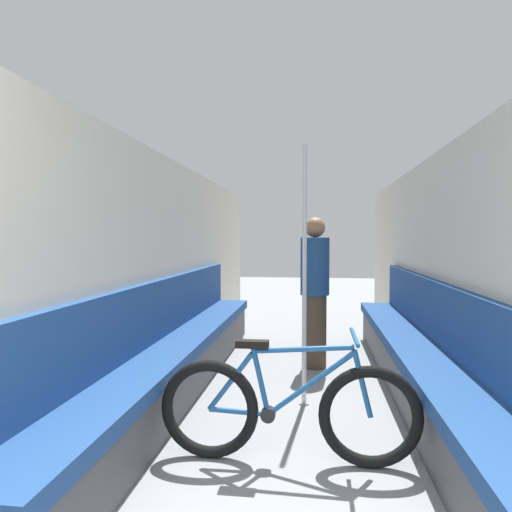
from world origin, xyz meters
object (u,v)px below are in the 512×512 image
at_px(bench_seat_row_left, 177,356).
at_px(grab_pole_near, 304,279).
at_px(bench_seat_row_right, 422,365).
at_px(passenger_standing, 315,290).
at_px(bicycle, 288,410).

relative_size(bench_seat_row_left, grab_pole_near, 2.35).
relative_size(bench_seat_row_right, passenger_standing, 3.15).
xyz_separation_m(bench_seat_row_right, grab_pole_near, (-0.96, -0.14, 0.70)).
height_order(bench_seat_row_left, bench_seat_row_right, same).
xyz_separation_m(bench_seat_row_right, passenger_standing, (-0.88, 0.95, 0.49)).
bearing_deg(grab_pole_near, passenger_standing, 85.68).
bearing_deg(bicycle, bench_seat_row_right, 65.49).
bearing_deg(grab_pole_near, bench_seat_row_right, 8.44).
relative_size(bench_seat_row_left, bench_seat_row_right, 1.00).
bearing_deg(passenger_standing, bicycle, -142.32).
bearing_deg(bench_seat_row_left, grab_pole_near, -7.27).
relative_size(bench_seat_row_right, grab_pole_near, 2.35).
xyz_separation_m(bench_seat_row_left, passenger_standing, (1.20, 0.95, 0.49)).
relative_size(bench_seat_row_right, bicycle, 3.14).
bearing_deg(bench_seat_row_right, passenger_standing, 132.61).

